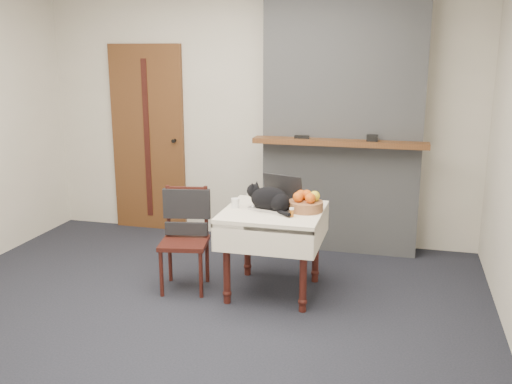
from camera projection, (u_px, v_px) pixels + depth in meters
ground at (188, 316)px, 4.25m from camera, size 4.50×4.50×0.00m
room_shell at (204, 73)px, 4.26m from camera, size 4.52×4.01×2.61m
door at (148, 139)px, 6.16m from camera, size 0.82×0.10×2.00m
chimney at (343, 118)px, 5.45m from camera, size 1.62×0.48×2.60m
side_table at (273, 223)px, 4.55m from camera, size 0.78×0.78×0.70m
laptop at (278, 200)px, 4.57m from camera, size 0.42×0.38×0.26m
cat at (270, 199)px, 4.47m from camera, size 0.42×0.30×0.22m
cream_jar at (235, 203)px, 4.58m from camera, size 0.07×0.07×0.08m
pill_bottle at (292, 212)px, 4.32m from camera, size 0.04×0.04×0.07m
fruit_basket at (306, 203)px, 4.48m from camera, size 0.28×0.28×0.16m
desk_clutter at (299, 209)px, 4.53m from camera, size 0.13×0.06×0.01m
chair at (186, 224)px, 4.70m from camera, size 0.44×0.44×0.84m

